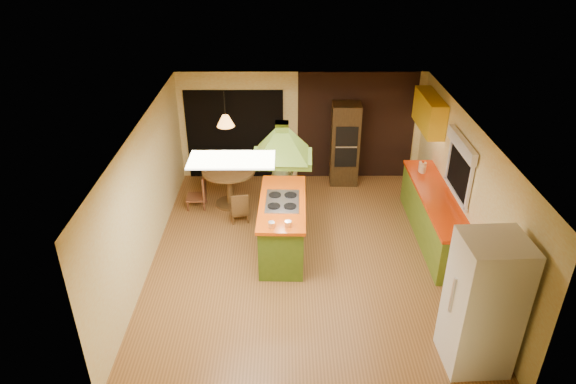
{
  "coord_description": "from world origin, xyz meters",
  "views": [
    {
      "loc": [
        -0.35,
        -7.67,
        5.5
      ],
      "look_at": [
        -0.31,
        0.31,
        1.15
      ],
      "focal_mm": 32.0,
      "sensor_mm": 36.0,
      "label": 1
    }
  ],
  "objects_px": {
    "kitchen_island": "(283,225)",
    "wall_oven": "(345,144)",
    "canister_large": "(423,167)",
    "man": "(280,173)",
    "dining_table": "(229,180)",
    "refrigerator": "(483,304)"
  },
  "relations": [
    {
      "from": "kitchen_island",
      "to": "canister_large",
      "type": "distance_m",
      "value": 3.16
    },
    {
      "from": "man",
      "to": "refrigerator",
      "type": "distance_m",
      "value": 4.88
    },
    {
      "from": "canister_large",
      "to": "kitchen_island",
      "type": "bearing_deg",
      "value": -154.24
    },
    {
      "from": "kitchen_island",
      "to": "refrigerator",
      "type": "xyz_separation_m",
      "value": [
        2.64,
        -2.71,
        0.49
      ]
    },
    {
      "from": "wall_oven",
      "to": "canister_large",
      "type": "relative_size",
      "value": 9.25
    },
    {
      "from": "kitchen_island",
      "to": "man",
      "type": "height_order",
      "value": "man"
    },
    {
      "from": "refrigerator",
      "to": "canister_large",
      "type": "distance_m",
      "value": 4.06
    },
    {
      "from": "man",
      "to": "canister_large",
      "type": "bearing_deg",
      "value": 164.75
    },
    {
      "from": "man",
      "to": "canister_large",
      "type": "height_order",
      "value": "man"
    },
    {
      "from": "refrigerator",
      "to": "man",
      "type": "bearing_deg",
      "value": 120.7
    },
    {
      "from": "wall_oven",
      "to": "canister_large",
      "type": "xyz_separation_m",
      "value": [
        1.41,
        -1.38,
        0.08
      ]
    },
    {
      "from": "kitchen_island",
      "to": "refrigerator",
      "type": "relative_size",
      "value": 1.03
    },
    {
      "from": "man",
      "to": "dining_table",
      "type": "height_order",
      "value": "man"
    },
    {
      "from": "man",
      "to": "refrigerator",
      "type": "bearing_deg",
      "value": 108.46
    },
    {
      "from": "kitchen_island",
      "to": "wall_oven",
      "type": "distance_m",
      "value": 3.1
    },
    {
      "from": "dining_table",
      "to": "canister_large",
      "type": "relative_size",
      "value": 5.45
    },
    {
      "from": "kitchen_island",
      "to": "wall_oven",
      "type": "height_order",
      "value": "wall_oven"
    },
    {
      "from": "man",
      "to": "wall_oven",
      "type": "distance_m",
      "value": 1.99
    },
    {
      "from": "refrigerator",
      "to": "wall_oven",
      "type": "relative_size",
      "value": 1.06
    },
    {
      "from": "refrigerator",
      "to": "dining_table",
      "type": "height_order",
      "value": "refrigerator"
    },
    {
      "from": "man",
      "to": "refrigerator",
      "type": "xyz_separation_m",
      "value": [
        2.69,
        -4.07,
        0.1
      ]
    },
    {
      "from": "kitchen_island",
      "to": "canister_large",
      "type": "height_order",
      "value": "canister_large"
    }
  ]
}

